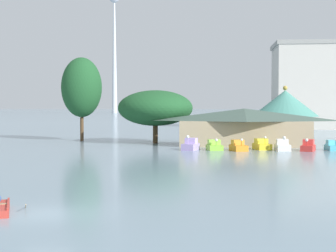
% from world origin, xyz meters
% --- Properties ---
extents(ground_plane, '(2000.00, 2000.00, 0.00)m').
position_xyz_m(ground_plane, '(0.00, 0.00, 0.00)').
color(ground_plane, gray).
extents(pedal_boat_lavender, '(2.21, 2.84, 1.87)m').
position_xyz_m(pedal_boat_lavender, '(5.33, 36.47, 0.60)').
color(pedal_boat_lavender, '#B299D8').
rests_on(pedal_boat_lavender, ground).
extents(pedal_boat_lime, '(2.19, 2.70, 1.48)m').
position_xyz_m(pedal_boat_lime, '(8.23, 36.71, 0.50)').
color(pedal_boat_lime, '#8CCC3F').
rests_on(pedal_boat_lime, ground).
extents(pedal_boat_orange, '(2.25, 3.04, 1.55)m').
position_xyz_m(pedal_boat_orange, '(11.09, 36.09, 0.52)').
color(pedal_boat_orange, orange).
rests_on(pedal_boat_orange, ground).
extents(pedal_boat_yellow, '(2.30, 2.99, 1.71)m').
position_xyz_m(pedal_boat_yellow, '(14.07, 38.09, 0.54)').
color(pedal_boat_yellow, yellow).
rests_on(pedal_boat_yellow, ground).
extents(pedal_boat_white, '(1.73, 2.58, 1.82)m').
position_xyz_m(pedal_boat_white, '(16.38, 36.67, 0.57)').
color(pedal_boat_white, white).
rests_on(pedal_boat_white, ground).
extents(pedal_boat_red, '(2.23, 3.04, 1.55)m').
position_xyz_m(pedal_boat_red, '(19.42, 36.73, 0.55)').
color(pedal_boat_red, red).
rests_on(pedal_boat_red, ground).
extents(pedal_boat_cyan, '(1.77, 2.44, 1.47)m').
position_xyz_m(pedal_boat_cyan, '(22.53, 37.69, 0.49)').
color(pedal_boat_cyan, '#4CB7CC').
rests_on(pedal_boat_cyan, ground).
extents(boathouse, '(18.50, 6.95, 5.04)m').
position_xyz_m(boathouse, '(12.24, 43.47, 2.64)').
color(boathouse, tan).
rests_on(boathouse, ground).
extents(green_roof_pavilion, '(10.14, 10.14, 8.48)m').
position_xyz_m(green_roof_pavilion, '(18.99, 53.32, 4.33)').
color(green_roof_pavilion, brown).
rests_on(green_roof_pavilion, ground).
extents(shoreline_tree_tall_left, '(6.23, 6.23, 12.87)m').
position_xyz_m(shoreline_tree_tall_left, '(-12.20, 51.11, 8.25)').
color(shoreline_tree_tall_left, brown).
rests_on(shoreline_tree_tall_left, ground).
extents(shoreline_tree_mid, '(10.83, 10.83, 7.66)m').
position_xyz_m(shoreline_tree_mid, '(-0.30, 47.43, 5.08)').
color(shoreline_tree_mid, brown).
rests_on(shoreline_tree_mid, ground).
extents(distant_broadcast_tower, '(7.88, 7.88, 160.81)m').
position_xyz_m(distant_broadcast_tower, '(-73.12, 374.52, 72.04)').
color(distant_broadcast_tower, silver).
rests_on(distant_broadcast_tower, ground).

